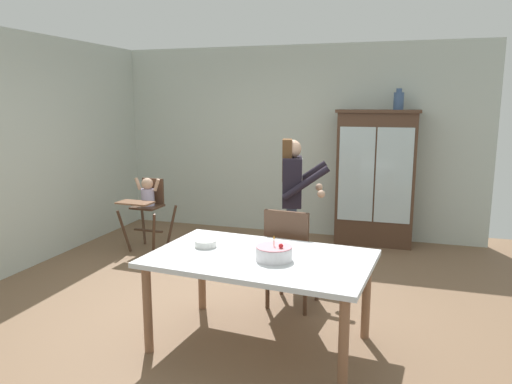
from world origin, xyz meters
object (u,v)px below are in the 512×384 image
object	(u,v)px
china_cabinet	(376,178)
ceramic_vase	(399,100)
birthday_cake	(274,253)
serving_bowl	(206,243)
dining_chair_far_side	(290,252)
dining_table	(260,266)
high_chair_with_toddler	(147,201)
adult_person	(293,192)

from	to	relation	value
china_cabinet	ceramic_vase	world-z (taller)	ceramic_vase
china_cabinet	birthday_cake	distance (m)	3.27
serving_bowl	china_cabinet	bearing A→B (deg)	69.09
china_cabinet	birthday_cake	world-z (taller)	china_cabinet
serving_bowl	dining_chair_far_side	bearing A→B (deg)	48.48
dining_chair_far_side	birthday_cake	bearing A→B (deg)	101.25
dining_table	birthday_cake	xyz separation A→B (m)	(0.13, -0.06, 0.13)
serving_bowl	dining_table	bearing A→B (deg)	-11.58
high_chair_with_toddler	ceramic_vase	bearing A→B (deg)	23.58
adult_person	dining_table	size ratio (longest dim) A/B	0.86
birthday_cake	ceramic_vase	bearing A→B (deg)	76.33
china_cabinet	birthday_cake	xyz separation A→B (m)	(-0.54, -3.22, -0.12)
china_cabinet	high_chair_with_toddler	distance (m)	3.04
high_chair_with_toddler	dining_table	bearing A→B (deg)	-40.41
high_chair_with_toddler	china_cabinet	bearing A→B (deg)	25.16
birthday_cake	dining_chair_far_side	xyz separation A→B (m)	(-0.07, 0.80, -0.24)
serving_bowl	dining_chair_far_side	size ratio (longest dim) A/B	0.19
dining_table	serving_bowl	world-z (taller)	serving_bowl
dining_table	serving_bowl	size ratio (longest dim) A/B	9.91
high_chair_with_toddler	dining_chair_far_side	distance (m)	2.54
ceramic_vase	high_chair_with_toddler	distance (m)	3.50
serving_bowl	high_chair_with_toddler	bearing A→B (deg)	130.71
china_cabinet	dining_chair_far_side	world-z (taller)	china_cabinet
high_chair_with_toddler	dining_table	world-z (taller)	high_chair_with_toddler
china_cabinet	adult_person	xyz separation A→B (m)	(-0.76, -1.63, 0.06)
dining_table	ceramic_vase	bearing A→B (deg)	73.96
dining_table	dining_chair_far_side	bearing A→B (deg)	85.28
adult_person	serving_bowl	xyz separation A→B (m)	(-0.40, -1.43, -0.20)
high_chair_with_toddler	adult_person	distance (m)	2.12
birthday_cake	serving_bowl	distance (m)	0.65
ceramic_vase	birthday_cake	distance (m)	3.51
china_cabinet	dining_chair_far_side	distance (m)	2.52
china_cabinet	dining_table	world-z (taller)	china_cabinet
china_cabinet	serving_bowl	world-z (taller)	china_cabinet
birthday_cake	dining_chair_far_side	distance (m)	0.84
adult_person	dining_table	bearing A→B (deg)	170.68
high_chair_with_toddler	dining_chair_far_side	size ratio (longest dim) A/B	0.99
adult_person	serving_bowl	world-z (taller)	adult_person
adult_person	dining_table	distance (m)	1.56
birthday_cake	serving_bowl	world-z (taller)	birthday_cake
china_cabinet	adult_person	size ratio (longest dim) A/B	1.19
china_cabinet	dining_table	size ratio (longest dim) A/B	1.02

